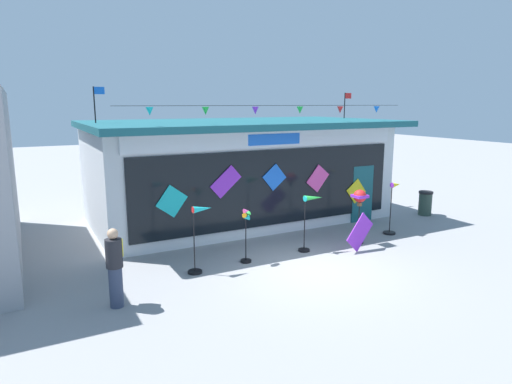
% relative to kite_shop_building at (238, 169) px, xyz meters
% --- Properties ---
extents(ground_plane, '(80.00, 80.00, 0.00)m').
position_rel_kite_shop_building_xyz_m(ground_plane, '(-0.64, -5.62, -1.80)').
color(ground_plane, gray).
extents(kite_shop_building, '(10.53, 6.00, 4.66)m').
position_rel_kite_shop_building_xyz_m(kite_shop_building, '(0.00, 0.00, 0.00)').
color(kite_shop_building, silver).
rests_on(kite_shop_building, ground_plane).
extents(wind_spinner_far_left, '(0.66, 0.36, 1.70)m').
position_rel_kite_shop_building_xyz_m(wind_spinner_far_left, '(-3.23, -4.47, -0.75)').
color(wind_spinner_far_left, black).
rests_on(wind_spinner_far_left, ground_plane).
extents(wind_spinner_left, '(0.32, 0.30, 1.47)m').
position_rel_kite_shop_building_xyz_m(wind_spinner_left, '(-1.90, -4.39, -0.93)').
color(wind_spinner_left, black).
rests_on(wind_spinner_left, ground_plane).
extents(wind_spinner_center_left, '(0.72, 0.33, 1.62)m').
position_rel_kite_shop_building_xyz_m(wind_spinner_center_left, '(0.15, -4.34, -0.73)').
color(wind_spinner_center_left, black).
rests_on(wind_spinner_center_left, ground_plane).
extents(wind_spinner_center_right, '(0.39, 0.39, 1.65)m').
position_rel_kite_shop_building_xyz_m(wind_spinner_center_right, '(1.84, -4.48, -0.48)').
color(wind_spinner_center_right, black).
rests_on(wind_spinner_center_right, ground_plane).
extents(wind_spinner_right, '(0.56, 0.39, 1.69)m').
position_rel_kite_shop_building_xyz_m(wind_spinner_right, '(3.48, -4.20, -0.94)').
color(wind_spinner_right, black).
rests_on(wind_spinner_right, ground_plane).
extents(person_near_camera, '(0.40, 0.48, 1.68)m').
position_rel_kite_shop_building_xyz_m(person_near_camera, '(-5.45, -5.46, -0.91)').
color(person_near_camera, '#333D56').
rests_on(person_near_camera, ground_plane).
extents(trash_bin, '(0.52, 0.52, 0.91)m').
position_rel_kite_shop_building_xyz_m(trash_bin, '(6.40, -2.95, -1.34)').
color(trash_bin, '#2D4238').
rests_on(trash_bin, ground_plane).
extents(display_kite_on_ground, '(1.08, 0.19, 1.08)m').
position_rel_kite_shop_building_xyz_m(display_kite_on_ground, '(1.42, -5.03, -1.26)').
color(display_kite_on_ground, purple).
rests_on(display_kite_on_ground, ground_plane).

